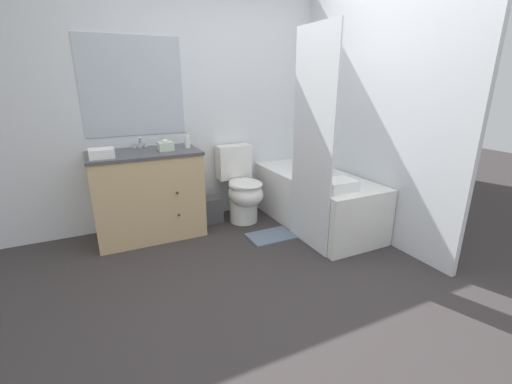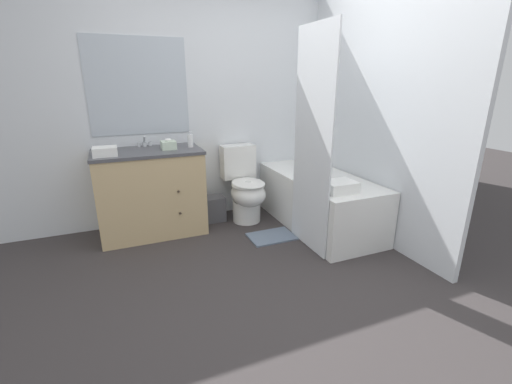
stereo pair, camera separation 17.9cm
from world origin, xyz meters
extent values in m
plane|color=#383333|center=(0.00, 0.00, 0.00)|extent=(14.00, 14.00, 0.00)
cube|color=silver|center=(0.00, 1.69, 1.25)|extent=(8.00, 0.05, 2.50)
cube|color=#B2BCC6|center=(-0.75, 1.66, 1.45)|extent=(0.96, 0.01, 0.93)
cube|color=silver|center=(1.29, 0.83, 1.25)|extent=(0.05, 2.67, 2.50)
cube|color=tan|center=(-0.75, 1.39, 0.42)|extent=(1.01, 0.56, 0.83)
cube|color=#4C4C51|center=(-0.75, 1.39, 0.85)|extent=(1.03, 0.58, 0.03)
cylinder|color=white|center=(-0.75, 1.39, 0.81)|extent=(0.36, 0.36, 0.10)
sphere|color=#382D23|center=(-0.53, 1.10, 0.50)|extent=(0.02, 0.02, 0.02)
sphere|color=#382D23|center=(-0.53, 1.10, 0.28)|extent=(0.02, 0.02, 0.02)
cylinder|color=silver|center=(-0.75, 1.61, 0.88)|extent=(0.04, 0.04, 0.04)
cylinder|color=silver|center=(-0.75, 1.57, 0.94)|extent=(0.02, 0.11, 0.09)
cylinder|color=silver|center=(-0.81, 1.61, 0.88)|extent=(0.03, 0.03, 0.04)
cylinder|color=silver|center=(-0.70, 1.61, 0.88)|extent=(0.03, 0.03, 0.04)
cylinder|color=white|center=(0.24, 1.30, 0.12)|extent=(0.31, 0.31, 0.24)
ellipsoid|color=white|center=(0.24, 1.24, 0.34)|extent=(0.36, 0.46, 0.27)
torus|color=white|center=(0.24, 1.24, 0.44)|extent=(0.36, 0.36, 0.04)
cube|color=white|center=(0.24, 1.56, 0.63)|extent=(0.38, 0.18, 0.38)
ellipsoid|color=white|center=(0.24, 1.24, 0.46)|extent=(0.35, 0.44, 0.02)
cube|color=white|center=(0.91, 0.90, 0.28)|extent=(0.69, 1.54, 0.55)
cube|color=#ACB1B2|center=(0.91, 0.90, 0.55)|extent=(0.57, 1.42, 0.01)
cube|color=white|center=(0.55, 0.50, 0.98)|extent=(0.01, 0.60, 1.94)
cube|color=#4C4C51|center=(-0.10, 1.45, 0.14)|extent=(0.24, 0.21, 0.28)
cube|color=silver|center=(-0.55, 1.36, 0.90)|extent=(0.14, 0.15, 0.08)
ellipsoid|color=white|center=(-0.55, 1.36, 0.95)|extent=(0.06, 0.04, 0.03)
cylinder|color=white|center=(-0.33, 1.38, 0.93)|extent=(0.06, 0.06, 0.13)
cylinder|color=silver|center=(-0.33, 1.38, 1.00)|extent=(0.03, 0.03, 0.03)
cube|color=white|center=(-1.12, 1.26, 0.90)|extent=(0.21, 0.18, 0.08)
cube|color=white|center=(0.78, 0.37, 0.60)|extent=(0.29, 0.23, 0.09)
cube|color=slate|center=(0.31, 0.79, 0.01)|extent=(0.45, 0.32, 0.02)
camera|label=1|loc=(-1.20, -1.97, 1.51)|focal=24.00mm
camera|label=2|loc=(-1.03, -2.04, 1.51)|focal=24.00mm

